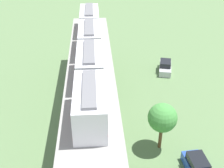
# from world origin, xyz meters

# --- Properties ---
(ground_plane) EXTENTS (120.00, 120.00, 0.00)m
(ground_plane) POSITION_xyz_m (0.00, 0.00, 0.00)
(ground_plane) COLOR #5B7A4C
(viaduct) EXTENTS (5.20, 35.80, 7.14)m
(viaduct) POSITION_xyz_m (0.00, 0.00, 5.62)
(viaduct) COLOR #999691
(viaduct) RESTS_ON ground
(train) EXTENTS (2.64, 27.45, 3.24)m
(train) POSITION_xyz_m (0.00, 1.87, 8.68)
(train) COLOR silver
(train) RESTS_ON viaduct
(parked_car_silver) EXTENTS (2.72, 4.50, 1.76)m
(parked_car_silver) POSITION_xyz_m (11.65, 12.34, 0.74)
(parked_car_silver) COLOR #B2B5BA
(parked_car_silver) RESTS_ON ground
(parked_car_blue) EXTENTS (2.15, 4.34, 1.76)m
(parked_car_blue) POSITION_xyz_m (10.15, -8.48, 0.74)
(parked_car_blue) COLOR #284CB7
(parked_car_blue) RESTS_ON ground
(tree_near_viaduct) EXTENTS (3.05, 3.05, 5.52)m
(tree_near_viaduct) POSITION_xyz_m (7.24, -4.66, 3.96)
(tree_near_viaduct) COLOR brown
(tree_near_viaduct) RESTS_ON ground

